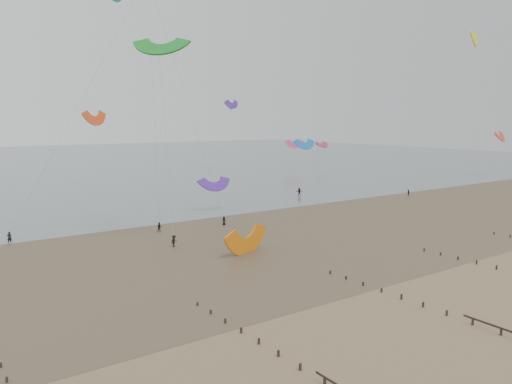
# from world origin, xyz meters

# --- Properties ---
(ground) EXTENTS (500.00, 500.00, 0.00)m
(ground) POSITION_xyz_m (0.00, 0.00, 0.00)
(ground) COLOR brown
(ground) RESTS_ON ground
(sea_and_shore) EXTENTS (500.00, 665.00, 0.03)m
(sea_and_shore) POSITION_xyz_m (-4.08, 34.40, 0.01)
(sea_and_shore) COLOR #475654
(sea_and_shore) RESTS_ON ground
(kitesurfer_lead) EXTENTS (0.78, 0.64, 1.83)m
(kitesurfer_lead) POSITION_xyz_m (-24.91, 50.33, 0.91)
(kitesurfer_lead) COLOR black
(kitesurfer_lead) RESTS_ON ground
(kitesurfers) EXTENTS (139.06, 28.84, 1.85)m
(kitesurfers) POSITION_xyz_m (12.84, 48.46, 0.87)
(kitesurfers) COLOR black
(kitesurfers) RESTS_ON ground
(grounded_kite) EXTENTS (9.01, 7.95, 4.15)m
(grounded_kite) POSITION_xyz_m (1.15, 25.63, 0.00)
(grounded_kite) COLOR orange
(grounded_kite) RESTS_ON ground
(kites_airborne) EXTENTS (245.39, 108.69, 43.69)m
(kites_airborne) POSITION_xyz_m (-6.88, 90.15, 22.72)
(kites_airborne) COLOR red
(kites_airborne) RESTS_ON ground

